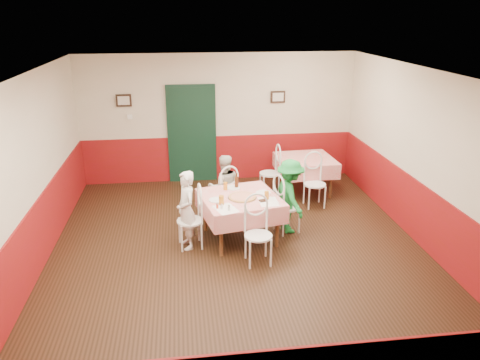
{
  "coord_description": "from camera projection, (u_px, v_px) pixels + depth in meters",
  "views": [
    {
      "loc": [
        -0.84,
        -6.57,
        3.64
      ],
      "look_at": [
        0.08,
        0.47,
        1.05
      ],
      "focal_mm": 35.0,
      "sensor_mm": 36.0,
      "label": 1
    }
  ],
  "objects": [
    {
      "name": "floor",
      "position": [
        239.0,
        252.0,
        7.47
      ],
      "size": [
        7.0,
        7.0,
        0.0
      ],
      "primitive_type": "plane",
      "color": "black",
      "rests_on": "ground"
    },
    {
      "name": "ceiling",
      "position": [
        239.0,
        74.0,
        6.51
      ],
      "size": [
        7.0,
        7.0,
        0.0
      ],
      "primitive_type": "plane",
      "color": "white",
      "rests_on": "back_wall"
    },
    {
      "name": "back_wall",
      "position": [
        219.0,
        118.0,
        10.25
      ],
      "size": [
        6.0,
        0.1,
        2.8
      ],
      "primitive_type": "cube",
      "color": "beige",
      "rests_on": "ground"
    },
    {
      "name": "front_wall",
      "position": [
        294.0,
        308.0,
        3.73
      ],
      "size": [
        6.0,
        0.1,
        2.8
      ],
      "primitive_type": "cube",
      "color": "beige",
      "rests_on": "ground"
    },
    {
      "name": "left_wall",
      "position": [
        29.0,
        178.0,
        6.62
      ],
      "size": [
        0.1,
        7.0,
        2.8
      ],
      "primitive_type": "cube",
      "color": "beige",
      "rests_on": "ground"
    },
    {
      "name": "right_wall",
      "position": [
        428.0,
        161.0,
        7.35
      ],
      "size": [
        0.1,
        7.0,
        2.8
      ],
      "primitive_type": "cube",
      "color": "beige",
      "rests_on": "ground"
    },
    {
      "name": "wainscot_back",
      "position": [
        219.0,
        158.0,
        10.54
      ],
      "size": [
        6.0,
        0.03,
        1.0
      ],
      "primitive_type": "cube",
      "color": "maroon",
      "rests_on": "ground"
    },
    {
      "name": "wainscot_left",
      "position": [
        40.0,
        235.0,
        6.93
      ],
      "size": [
        0.03,
        7.0,
        1.0
      ],
      "primitive_type": "cube",
      "color": "maroon",
      "rests_on": "ground"
    },
    {
      "name": "wainscot_right",
      "position": [
        419.0,
        213.0,
        7.66
      ],
      "size": [
        0.03,
        7.0,
        1.0
      ],
      "primitive_type": "cube",
      "color": "maroon",
      "rests_on": "ground"
    },
    {
      "name": "door",
      "position": [
        192.0,
        135.0,
        10.25
      ],
      "size": [
        0.96,
        0.06,
        2.1
      ],
      "primitive_type": "cube",
      "color": "black",
      "rests_on": "ground"
    },
    {
      "name": "picture_left",
      "position": [
        124.0,
        100.0,
        9.81
      ],
      "size": [
        0.32,
        0.03,
        0.26
      ],
      "primitive_type": "cube",
      "color": "black",
      "rests_on": "back_wall"
    },
    {
      "name": "picture_right",
      "position": [
        278.0,
        97.0,
        10.2
      ],
      "size": [
        0.32,
        0.03,
        0.26
      ],
      "primitive_type": "cube",
      "color": "black",
      "rests_on": "back_wall"
    },
    {
      "name": "thermostat",
      "position": [
        130.0,
        117.0,
        9.94
      ],
      "size": [
        0.1,
        0.03,
        0.1
      ],
      "primitive_type": "cube",
      "color": "white",
      "rests_on": "back_wall"
    },
    {
      "name": "main_table",
      "position": [
        240.0,
        218.0,
        7.79
      ],
      "size": [
        1.44,
        1.44,
        0.77
      ],
      "primitive_type": "cube",
      "rotation": [
        0.0,
        0.0,
        0.2
      ],
      "color": "red",
      "rests_on": "ground"
    },
    {
      "name": "second_table",
      "position": [
        305.0,
        175.0,
        9.79
      ],
      "size": [
        1.17,
        1.17,
        0.77
      ],
      "primitive_type": "cube",
      "rotation": [
        0.0,
        0.0,
        0.05
      ],
      "color": "red",
      "rests_on": "ground"
    },
    {
      "name": "chair_left",
      "position": [
        190.0,
        221.0,
        7.5
      ],
      "size": [
        0.46,
        0.46,
        0.9
      ],
      "primitive_type": null,
      "rotation": [
        0.0,
        0.0,
        -1.47
      ],
      "color": "white",
      "rests_on": "ground"
    },
    {
      "name": "chair_right",
      "position": [
        287.0,
        207.0,
        8.02
      ],
      "size": [
        0.53,
        0.53,
        0.9
      ],
      "primitive_type": null,
      "rotation": [
        0.0,
        0.0,
        1.89
      ],
      "color": "white",
      "rests_on": "ground"
    },
    {
      "name": "chair_far",
      "position": [
        225.0,
        196.0,
        8.52
      ],
      "size": [
        0.55,
        0.55,
        0.9
      ],
      "primitive_type": null,
      "rotation": [
        0.0,
        0.0,
        3.52
      ],
      "color": "white",
      "rests_on": "ground"
    },
    {
      "name": "chair_near",
      "position": [
        258.0,
        236.0,
        7.01
      ],
      "size": [
        0.45,
        0.45,
        0.9
      ],
      "primitive_type": null,
      "rotation": [
        0.0,
        0.0,
        0.06
      ],
      "color": "white",
      "rests_on": "ground"
    },
    {
      "name": "chair_second_a",
      "position": [
        270.0,
        174.0,
        9.67
      ],
      "size": [
        0.44,
        0.44,
        0.9
      ],
      "primitive_type": null,
      "rotation": [
        0.0,
        0.0,
        -1.52
      ],
      "color": "white",
      "rests_on": "ground"
    },
    {
      "name": "chair_second_b",
      "position": [
        315.0,
        185.0,
        9.07
      ],
      "size": [
        0.44,
        0.44,
        0.9
      ],
      "primitive_type": null,
      "rotation": [
        0.0,
        0.0,
        0.05
      ],
      "color": "white",
      "rests_on": "ground"
    },
    {
      "name": "pizza",
      "position": [
        242.0,
        197.0,
        7.6
      ],
      "size": [
        0.52,
        0.52,
        0.03
      ],
      "primitive_type": "cylinder",
      "rotation": [
        0.0,
        0.0,
        0.2
      ],
      "color": "#B74723",
      "rests_on": "main_table"
    },
    {
      "name": "plate_left",
      "position": [
        217.0,
        200.0,
        7.5
      ],
      "size": [
        0.29,
        0.29,
        0.01
      ],
      "primitive_type": "cylinder",
      "rotation": [
        0.0,
        0.0,
        0.2
      ],
      "color": "white",
      "rests_on": "main_table"
    },
    {
      "name": "plate_right",
      "position": [
        263.0,
        193.0,
        7.8
      ],
      "size": [
        0.29,
        0.29,
        0.01
      ],
      "primitive_type": "cylinder",
      "rotation": [
        0.0,
        0.0,
        0.2
      ],
      "color": "white",
      "rests_on": "main_table"
    },
    {
      "name": "plate_far",
      "position": [
        233.0,
        188.0,
        8.02
      ],
      "size": [
        0.29,
        0.29,
        0.01
      ],
      "primitive_type": "cylinder",
      "rotation": [
        0.0,
        0.0,
        0.2
      ],
      "color": "white",
      "rests_on": "main_table"
    },
    {
      "name": "glass_a",
      "position": [
        221.0,
        200.0,
        7.31
      ],
      "size": [
        0.1,
        0.1,
        0.15
      ],
      "primitive_type": "cylinder",
      "rotation": [
        0.0,
        0.0,
        0.2
      ],
      "color": "#BF7219",
      "rests_on": "main_table"
    },
    {
      "name": "glass_b",
      "position": [
        267.0,
        195.0,
        7.53
      ],
      "size": [
        0.09,
        0.09,
        0.13
      ],
      "primitive_type": "cylinder",
      "rotation": [
        0.0,
        0.0,
        0.2
      ],
      "color": "#BF7219",
      "rests_on": "main_table"
    },
    {
      "name": "glass_c",
      "position": [
        225.0,
        186.0,
        7.93
      ],
      "size": [
        0.08,
        0.08,
        0.13
      ],
      "primitive_type": "cylinder",
      "rotation": [
        0.0,
        0.0,
        0.2
      ],
      "color": "#BF7219",
      "rests_on": "main_table"
    },
    {
      "name": "beer_bottle",
      "position": [
        237.0,
        181.0,
        8.0
      ],
      "size": [
        0.08,
        0.08,
        0.24
      ],
      "primitive_type": "cylinder",
      "rotation": [
        0.0,
        0.0,
        0.2
      ],
      "color": "#381C0A",
      "rests_on": "main_table"
    },
    {
      "name": "shaker_a",
      "position": [
        222.0,
        206.0,
        7.16
      ],
      "size": [
        0.04,
        0.04,
        0.09
      ],
      "primitive_type": "cylinder",
      "rotation": [
        0.0,
        0.0,
        0.2
      ],
      "color": "silver",
      "rests_on": "main_table"
    },
    {
      "name": "shaker_b",
      "position": [
        229.0,
        208.0,
        7.1
      ],
      "size": [
        0.04,
        0.04,
        0.09
      ],
      "primitive_type": "cylinder",
      "rotation": [
        0.0,
        0.0,
        0.2
      ],
      "color": "silver",
      "rests_on": "main_table"
    },
    {
      "name": "shaker_c",
      "position": [
        217.0,
        206.0,
        7.19
      ],
      "size": [
        0.04,
        0.04,
        0.09
      ],
      "primitive_type": "cylinder",
      "rotation": [
        0.0,
        0.0,
        0.2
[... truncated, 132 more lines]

